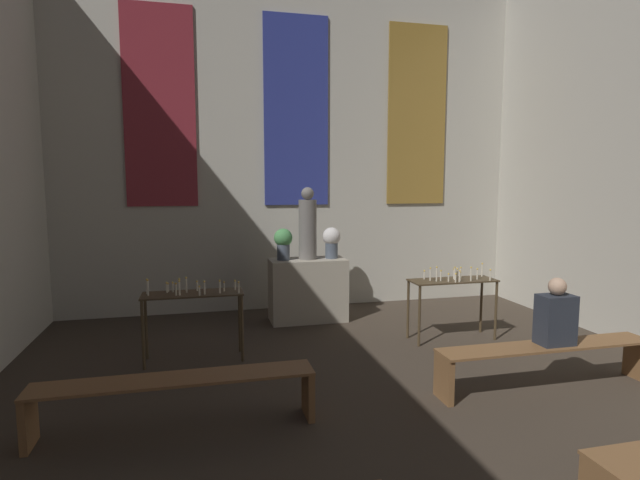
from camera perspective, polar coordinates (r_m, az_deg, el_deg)
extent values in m
cube|color=beige|center=(8.57, -2.82, 10.75)|extent=(7.98, 0.12, 5.54)
cube|color=maroon|center=(8.41, -17.86, 14.32)|extent=(1.08, 0.03, 3.10)
cube|color=navy|center=(8.55, -2.73, 14.49)|extent=(1.08, 0.03, 3.10)
cube|color=olive|center=(9.21, 11.02, 13.81)|extent=(1.08, 0.03, 3.10)
cube|color=#ADA38E|center=(7.81, -1.40, -5.71)|extent=(1.17, 0.56, 0.97)
cylinder|color=slate|center=(7.66, -1.42, 1.19)|extent=(0.28, 0.28, 0.91)
sphere|color=slate|center=(7.63, -1.43, 5.33)|extent=(0.19, 0.19, 0.19)
cylinder|color=#4C5666|center=(7.63, -4.21, -1.38)|extent=(0.20, 0.20, 0.24)
sphere|color=#4C9351|center=(7.60, -4.23, 0.26)|extent=(0.28, 0.28, 0.28)
cylinder|color=#4C5666|center=(7.79, 1.32, -1.20)|extent=(0.20, 0.20, 0.24)
sphere|color=silver|center=(7.76, 1.33, 0.41)|extent=(0.28, 0.28, 0.28)
cube|color=#473823|center=(6.21, -14.34, -5.96)|extent=(1.19, 0.42, 0.02)
cylinder|color=#473823|center=(6.17, -19.58, -10.22)|extent=(0.04, 0.04, 0.81)
cylinder|color=#473823|center=(6.15, -8.89, -9.95)|extent=(0.04, 0.04, 0.81)
cylinder|color=#473823|center=(6.52, -19.26, -9.31)|extent=(0.04, 0.04, 0.81)
cylinder|color=#473823|center=(6.50, -9.17, -9.05)|extent=(0.04, 0.04, 0.81)
cylinder|color=silver|center=(6.07, -13.07, -5.42)|extent=(0.02, 0.02, 0.14)
sphere|color=#F9CC4C|center=(6.05, -13.09, -4.65)|extent=(0.02, 0.02, 0.02)
cylinder|color=silver|center=(6.10, -16.13, -5.52)|extent=(0.02, 0.02, 0.13)
sphere|color=#F9CC4C|center=(6.08, -16.15, -4.81)|extent=(0.02, 0.02, 0.02)
cylinder|color=silver|center=(6.10, -15.76, -5.37)|extent=(0.02, 0.02, 0.16)
sphere|color=#F9CC4C|center=(6.08, -15.79, -4.53)|extent=(0.02, 0.02, 0.02)
cylinder|color=silver|center=(6.06, -9.28, -5.45)|extent=(0.02, 0.02, 0.12)
sphere|color=#F9CC4C|center=(6.05, -9.29, -4.78)|extent=(0.02, 0.02, 0.02)
cylinder|color=silver|center=(6.22, -15.03, -5.06)|extent=(0.02, 0.02, 0.17)
sphere|color=#F9CC4C|center=(6.21, -15.06, -4.19)|extent=(0.02, 0.02, 0.02)
cylinder|color=silver|center=(6.29, -16.48, -5.28)|extent=(0.02, 0.02, 0.10)
sphere|color=#F9CC4C|center=(6.28, -16.49, -4.70)|extent=(0.02, 0.02, 0.02)
cylinder|color=silver|center=(6.33, -16.96, -5.29)|extent=(0.02, 0.02, 0.09)
sphere|color=#F9CC4C|center=(6.31, -16.98, -4.77)|extent=(0.02, 0.02, 0.02)
cylinder|color=silver|center=(6.29, -13.88, -5.20)|extent=(0.02, 0.02, 0.11)
sphere|color=#F9CC4C|center=(6.28, -13.89, -4.62)|extent=(0.02, 0.02, 0.02)
cylinder|color=silver|center=(6.19, -15.78, -5.17)|extent=(0.02, 0.02, 0.16)
sphere|color=#F9CC4C|center=(6.17, -15.80, -4.32)|extent=(0.02, 0.02, 0.02)
cylinder|color=silver|center=(6.28, -17.11, -5.30)|extent=(0.02, 0.02, 0.11)
sphere|color=#F9CC4C|center=(6.26, -17.13, -4.70)|extent=(0.02, 0.02, 0.02)
cylinder|color=silver|center=(6.26, -9.69, -5.18)|extent=(0.02, 0.02, 0.10)
sphere|color=#F9CC4C|center=(6.24, -9.70, -4.62)|extent=(0.02, 0.02, 0.02)
cylinder|color=silver|center=(6.18, -19.07, -5.26)|extent=(0.02, 0.02, 0.17)
sphere|color=#F9CC4C|center=(6.17, -19.10, -4.37)|extent=(0.02, 0.02, 0.02)
cylinder|color=silver|center=(6.09, -11.38, -5.34)|extent=(0.02, 0.02, 0.14)
sphere|color=#F9CC4C|center=(6.08, -11.40, -4.58)|extent=(0.02, 0.02, 0.02)
cylinder|color=silver|center=(6.27, -19.16, -5.14)|extent=(0.02, 0.02, 0.16)
sphere|color=#F9CC4C|center=(6.25, -19.19, -4.29)|extent=(0.02, 0.02, 0.02)
cylinder|color=silver|center=(6.04, -13.62, -5.73)|extent=(0.02, 0.02, 0.10)
sphere|color=#F9CC4C|center=(6.03, -13.63, -5.17)|extent=(0.02, 0.02, 0.02)
cylinder|color=silver|center=(6.20, -10.90, -5.32)|extent=(0.02, 0.02, 0.10)
sphere|color=#F9CC4C|center=(6.18, -10.92, -4.74)|extent=(0.02, 0.02, 0.02)
cube|color=#473823|center=(7.05, 14.92, -4.48)|extent=(1.19, 0.42, 0.02)
cylinder|color=#473823|center=(6.73, 11.29, -8.54)|extent=(0.04, 0.04, 0.81)
cylinder|color=#473823|center=(7.27, 19.46, -7.65)|extent=(0.04, 0.04, 0.81)
cylinder|color=#473823|center=(7.05, 10.03, -7.82)|extent=(0.04, 0.04, 0.81)
cylinder|color=#473823|center=(7.57, 17.95, -7.04)|extent=(0.04, 0.04, 0.81)
cylinder|color=silver|center=(7.00, 16.87, -3.81)|extent=(0.02, 0.02, 0.17)
sphere|color=#F9CC4C|center=(6.99, 16.90, -3.02)|extent=(0.02, 0.02, 0.02)
cylinder|color=silver|center=(6.89, 15.65, -4.07)|extent=(0.02, 0.02, 0.14)
sphere|color=#F9CC4C|center=(6.87, 15.67, -3.39)|extent=(0.02, 0.02, 0.02)
cylinder|color=silver|center=(7.18, 15.78, -3.68)|extent=(0.02, 0.02, 0.14)
sphere|color=#F9CC4C|center=(7.16, 15.80, -3.05)|extent=(0.02, 0.02, 0.02)
cylinder|color=silver|center=(7.11, 15.05, -3.81)|extent=(0.02, 0.02, 0.12)
sphere|color=#F9CC4C|center=(7.09, 15.07, -3.24)|extent=(0.02, 0.02, 0.02)
cylinder|color=silver|center=(7.12, 18.88, -3.87)|extent=(0.02, 0.02, 0.13)
sphere|color=#F9CC4C|center=(7.11, 18.90, -3.25)|extent=(0.02, 0.02, 0.02)
cylinder|color=silver|center=(6.99, 15.72, -4.08)|extent=(0.02, 0.02, 0.11)
sphere|color=#F9CC4C|center=(6.98, 15.73, -3.55)|extent=(0.02, 0.02, 0.02)
cylinder|color=silver|center=(6.89, 14.48, -4.25)|extent=(0.02, 0.02, 0.09)
sphere|color=#F9CC4C|center=(6.88, 14.49, -3.77)|extent=(0.02, 0.02, 0.02)
cylinder|color=silver|center=(6.91, 13.64, -4.05)|extent=(0.02, 0.02, 0.13)
sphere|color=#F9CC4C|center=(6.89, 13.66, -3.43)|extent=(0.02, 0.02, 0.02)
cylinder|color=silver|center=(7.38, 18.04, -3.33)|extent=(0.02, 0.02, 0.17)
sphere|color=#F9CC4C|center=(7.37, 18.06, -2.58)|extent=(0.02, 0.02, 0.02)
cylinder|color=silver|center=(7.02, 15.14, -3.79)|extent=(0.02, 0.02, 0.16)
sphere|color=#F9CC4C|center=(7.00, 15.17, -3.05)|extent=(0.02, 0.02, 0.02)
cylinder|color=silver|center=(6.89, 12.50, -3.91)|extent=(0.02, 0.02, 0.16)
sphere|color=#F9CC4C|center=(6.87, 12.51, -3.16)|extent=(0.02, 0.02, 0.02)
cylinder|color=silver|center=(7.09, 15.41, -3.81)|extent=(0.02, 0.02, 0.13)
sphere|color=#F9CC4C|center=(7.08, 15.43, -3.19)|extent=(0.02, 0.02, 0.02)
cylinder|color=silver|center=(6.98, 11.83, -3.99)|extent=(0.02, 0.02, 0.10)
sphere|color=#F9CC4C|center=(6.96, 11.84, -3.47)|extent=(0.02, 0.02, 0.02)
cylinder|color=silver|center=(6.86, 13.18, -3.88)|extent=(0.02, 0.02, 0.18)
sphere|color=#F9CC4C|center=(6.84, 13.21, -3.05)|extent=(0.02, 0.02, 0.02)
cylinder|color=silver|center=(7.15, 17.53, -3.80)|extent=(0.02, 0.02, 0.13)
sphere|color=#F9CC4C|center=(7.13, 17.55, -3.18)|extent=(0.02, 0.02, 0.02)
cylinder|color=silver|center=(6.86, 15.24, -4.27)|extent=(0.02, 0.02, 0.10)
sphere|color=#F9CC4C|center=(6.85, 15.26, -3.74)|extent=(0.02, 0.02, 0.02)
cube|color=brown|center=(4.63, -16.12, -15.03)|extent=(2.39, 0.36, 0.03)
cube|color=brown|center=(4.92, -30.37, -17.39)|extent=(0.06, 0.32, 0.45)
cube|color=brown|center=(4.81, -1.37, -17.00)|extent=(0.06, 0.32, 0.45)
cube|color=brown|center=(5.79, 24.50, -10.95)|extent=(2.39, 0.36, 0.03)
cube|color=brown|center=(5.26, 13.97, -15.09)|extent=(0.06, 0.32, 0.45)
cube|color=brown|center=(6.62, 32.50, -11.36)|extent=(0.06, 0.32, 0.45)
cube|color=#282D38|center=(5.77, 25.32, -8.23)|extent=(0.36, 0.24, 0.52)
sphere|color=tan|center=(5.69, 25.49, -4.81)|extent=(0.18, 0.18, 0.18)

